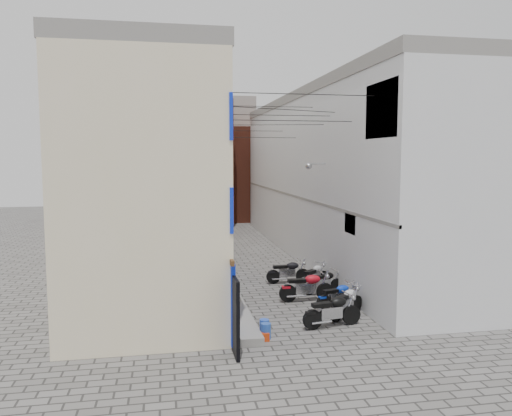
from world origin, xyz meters
TOP-DOWN VIEW (x-y plane):
  - ground at (0.00, 0.00)m, footprint 90.00×90.00m
  - plinth at (-2.05, 13.00)m, footprint 0.90×26.00m
  - building_left at (-4.98, 12.95)m, footprint 5.10×27.00m
  - building_right at (5.00, 13.00)m, footprint 5.94×26.00m
  - building_far_brick_left at (-2.00, 28.00)m, footprint 6.00×6.00m
  - building_far_brick_right at (3.00, 30.00)m, footprint 5.00×6.00m
  - building_far_concrete at (0.00, 34.00)m, footprint 8.00×5.00m
  - far_shopfront at (0.00, 25.20)m, footprint 2.00×0.30m
  - overhead_wires at (0.00, 7.64)m, footprint 5.80×13.02m
  - motorcycle_a at (0.89, 1.25)m, footprint 2.12×0.97m
  - motorcycle_b at (1.72, 2.16)m, footprint 1.91×1.69m
  - motorcycle_c at (1.77, 3.15)m, footprint 1.86×0.97m
  - motorcycle_d at (0.90, 4.22)m, footprint 2.15×0.70m
  - motorcycle_e at (1.85, 5.11)m, footprint 1.88×0.81m
  - motorcycle_f at (1.80, 6.12)m, footprint 1.85×1.70m
  - motorcycle_g at (0.87, 7.03)m, footprint 1.94×0.63m
  - person_a at (-2.22, 4.75)m, footprint 0.43×0.64m
  - person_b at (-2.19, 6.34)m, footprint 0.94×1.01m
  - water_jug_near at (-1.44, 0.60)m, footprint 0.32×0.32m
  - water_jug_far at (-1.40, 1.01)m, footprint 0.40×0.40m
  - red_crate at (-1.55, 0.50)m, footprint 0.41×0.33m

SIDE VIEW (x-z plane):
  - ground at x=0.00m, z-range 0.00..0.00m
  - red_crate at x=-1.55m, z-range 0.00..0.24m
  - plinth at x=-2.05m, z-range 0.00..0.25m
  - water_jug_far at x=-1.40m, z-range 0.00..0.47m
  - water_jug_near at x=-1.44m, z-range 0.00..0.48m
  - motorcycle_c at x=1.77m, z-range 0.00..1.03m
  - motorcycle_e at x=1.85m, z-range 0.00..1.06m
  - motorcycle_f at x=1.80m, z-range 0.00..1.11m
  - motorcycle_g at x=0.87m, z-range 0.00..1.12m
  - motorcycle_b at x=1.72m, z-range 0.00..1.13m
  - motorcycle_a at x=0.89m, z-range 0.00..1.19m
  - motorcycle_d at x=0.90m, z-range 0.00..1.24m
  - person_b at x=-2.19m, z-range 0.25..1.91m
  - person_a at x=-2.22m, z-range 0.25..1.99m
  - far_shopfront at x=0.00m, z-range 0.00..2.40m
  - building_far_brick_right at x=3.00m, z-range 0.00..8.00m
  - building_left at x=-4.98m, z-range 0.00..9.00m
  - building_right at x=5.00m, z-range 0.01..9.01m
  - building_far_brick_left at x=-2.00m, z-range 0.00..10.00m
  - building_far_concrete at x=0.00m, z-range 0.00..11.00m
  - overhead_wires at x=0.00m, z-range 6.46..7.79m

